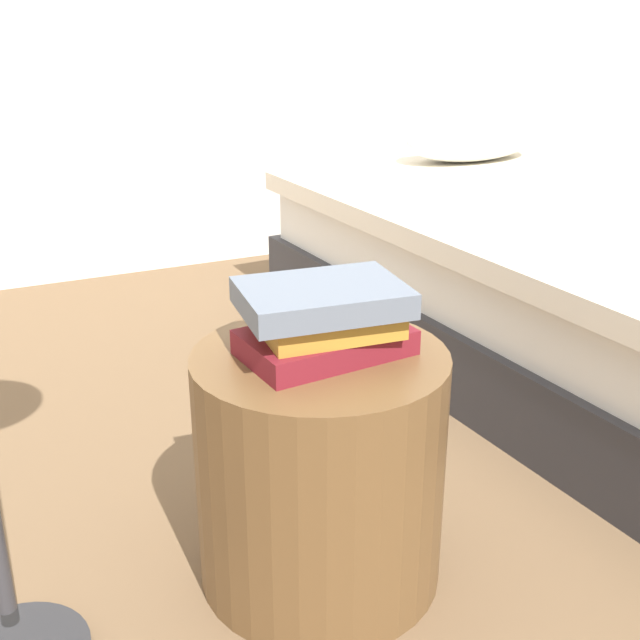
# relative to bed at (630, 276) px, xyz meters

# --- Properties ---
(ground_plane) EXTENTS (8.00, 8.00, 0.00)m
(ground_plane) POSITION_rel_bed_xyz_m (-1.31, -0.56, -0.23)
(ground_plane) COLOR brown
(bed) EXTENTS (1.66, 2.10, 0.62)m
(bed) POSITION_rel_bed_xyz_m (0.00, 0.00, 0.00)
(bed) COLOR #2D2D33
(bed) RESTS_ON ground_plane
(side_table) EXTENTS (0.45, 0.45, 0.45)m
(side_table) POSITION_rel_bed_xyz_m (-1.31, -0.56, -0.01)
(side_table) COLOR brown
(side_table) RESTS_ON ground_plane
(book_maroon) EXTENTS (0.29, 0.19, 0.04)m
(book_maroon) POSITION_rel_bed_xyz_m (-1.30, -0.57, 0.24)
(book_maroon) COLOR maroon
(book_maroon) RESTS_ON side_table
(book_ochre) EXTENTS (0.24, 0.17, 0.04)m
(book_ochre) POSITION_rel_bed_xyz_m (-1.30, -0.57, 0.28)
(book_ochre) COLOR #B7842D
(book_ochre) RESTS_ON book_maroon
(book_slate) EXTENTS (0.29, 0.22, 0.04)m
(book_slate) POSITION_rel_bed_xyz_m (-1.31, -0.57, 0.32)
(book_slate) COLOR slate
(book_slate) RESTS_ON book_ochre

